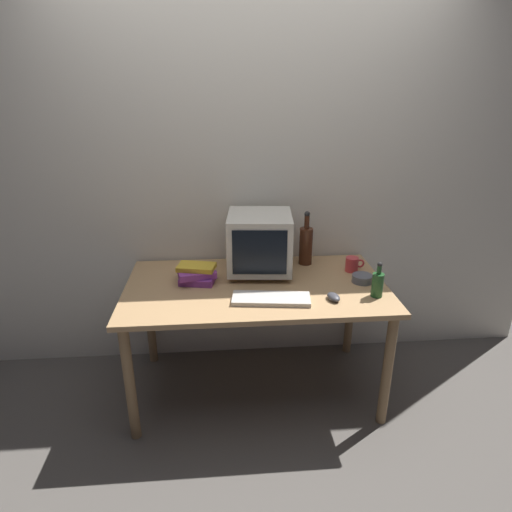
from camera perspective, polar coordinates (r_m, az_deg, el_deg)
ground_plane at (r=2.93m, az=0.00°, el=-16.88°), size 6.00×6.00×0.00m
back_wall at (r=2.83m, az=-0.81°, el=9.93°), size 4.00×0.08×2.50m
desk at (r=2.57m, az=0.00°, el=-5.47°), size 1.52×0.84×0.74m
crt_monitor at (r=2.64m, az=0.48°, el=1.78°), size 0.41×0.42×0.37m
keyboard at (r=2.35m, az=2.01°, el=-5.65°), size 0.44×0.20×0.02m
computer_mouse at (r=2.39m, az=10.17°, el=-5.32°), size 0.08×0.11×0.04m
bottle_tall at (r=2.80m, az=6.57°, el=1.54°), size 0.09×0.09×0.35m
bottle_short at (r=2.46m, az=15.70°, el=-3.54°), size 0.06×0.06×0.20m
book_stack at (r=2.58m, az=-7.75°, el=-2.32°), size 0.24×0.20×0.11m
mug at (r=2.77m, az=12.55°, el=-1.07°), size 0.12×0.08×0.09m
cd_spindle at (r=2.64m, az=13.79°, el=-2.89°), size 0.12×0.12×0.04m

